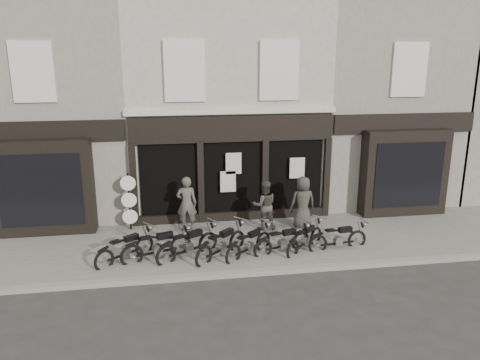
{
  "coord_description": "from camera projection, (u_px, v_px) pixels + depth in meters",
  "views": [
    {
      "loc": [
        -2.25,
        -12.93,
        5.99
      ],
      "look_at": [
        0.04,
        1.6,
        1.97
      ],
      "focal_mm": 35.0,
      "sensor_mm": 36.0,
      "label": 1
    }
  ],
  "objects": [
    {
      "name": "motorcycle_0",
      "position": [
        126.0,
        251.0,
        13.68
      ],
      "size": [
        1.72,
        1.49,
        0.98
      ],
      "rotation": [
        0.0,
        0.0,
        0.69
      ],
      "color": "black",
      "rests_on": "ground"
    },
    {
      "name": "pavement",
      "position": [
        242.0,
        243.0,
        15.08
      ],
      "size": [
        30.0,
        4.2,
        0.12
      ],
      "primitive_type": "cube",
      "color": "#635E57",
      "rests_on": "ground_plane"
    },
    {
      "name": "neighbour_left",
      "position": [
        57.0,
        105.0,
        17.83
      ],
      "size": [
        5.6,
        6.73,
        8.34
      ],
      "color": "gray",
      "rests_on": "ground"
    },
    {
      "name": "neighbour_right",
      "position": [
        372.0,
        100.0,
        19.74
      ],
      "size": [
        5.6,
        6.73,
        8.34
      ],
      "color": "gray",
      "rests_on": "ground"
    },
    {
      "name": "kerb",
      "position": [
        255.0,
        273.0,
        13.03
      ],
      "size": [
        30.0,
        0.25,
        0.13
      ],
      "primitive_type": "cube",
      "color": "gray",
      "rests_on": "ground_plane"
    },
    {
      "name": "motorcycle_1",
      "position": [
        158.0,
        248.0,
        13.76
      ],
      "size": [
        2.11,
        1.0,
        1.05
      ],
      "rotation": [
        0.0,
        0.0,
        0.33
      ],
      "color": "black",
      "rests_on": "ground"
    },
    {
      "name": "central_building",
      "position": [
        222.0,
        102.0,
        18.83
      ],
      "size": [
        7.3,
        6.22,
        8.34
      ],
      "color": "#BDB8A2",
      "rests_on": "ground"
    },
    {
      "name": "motorcycle_6",
      "position": [
        305.0,
        241.0,
        14.44
      ],
      "size": [
        1.6,
        1.49,
        0.94
      ],
      "rotation": [
        0.0,
        0.0,
        0.73
      ],
      "color": "black",
      "rests_on": "ground"
    },
    {
      "name": "motorcycle_5",
      "position": [
        283.0,
        243.0,
        14.24
      ],
      "size": [
        1.91,
        0.87,
        0.95
      ],
      "rotation": [
        0.0,
        0.0,
        0.31
      ],
      "color": "black",
      "rests_on": "ground"
    },
    {
      "name": "motorcycle_2",
      "position": [
        188.0,
        247.0,
        13.89
      ],
      "size": [
        1.96,
        1.38,
        1.04
      ],
      "rotation": [
        0.0,
        0.0,
        0.55
      ],
      "color": "black",
      "rests_on": "ground"
    },
    {
      "name": "man_left",
      "position": [
        187.0,
        203.0,
        15.79
      ],
      "size": [
        0.72,
        0.5,
        1.88
      ],
      "primitive_type": "imported",
      "rotation": [
        0.0,
        0.0,
        3.07
      ],
      "color": "#4F4640",
      "rests_on": "pavement"
    },
    {
      "name": "ground_plane",
      "position": [
        247.0,
        256.0,
        14.23
      ],
      "size": [
        90.0,
        90.0,
        0.0
      ],
      "primitive_type": "plane",
      "color": "#2D2B28",
      "rests_on": "ground"
    },
    {
      "name": "advert_sign_post",
      "position": [
        129.0,
        205.0,
        15.8
      ],
      "size": [
        0.51,
        0.33,
        2.1
      ],
      "rotation": [
        0.0,
        0.0,
        0.02
      ],
      "color": "black",
      "rests_on": "ground"
    },
    {
      "name": "man_centre",
      "position": [
        264.0,
        205.0,
        15.9
      ],
      "size": [
        0.86,
        0.68,
        1.7
      ],
      "primitive_type": "imported",
      "rotation": [
        0.0,
        0.0,
        3.1
      ],
      "color": "#3D3831",
      "rests_on": "pavement"
    },
    {
      "name": "motorcycle_3",
      "position": [
        221.0,
        246.0,
        13.92
      ],
      "size": [
        1.77,
        1.65,
        1.04
      ],
      "rotation": [
        0.0,
        0.0,
        0.74
      ],
      "color": "black",
      "rests_on": "ground"
    },
    {
      "name": "motorcycle_7",
      "position": [
        338.0,
        240.0,
        14.47
      ],
      "size": [
        1.97,
        0.57,
        0.95
      ],
      "rotation": [
        0.0,
        0.0,
        0.14
      ],
      "color": "black",
      "rests_on": "ground"
    },
    {
      "name": "motorcycle_4",
      "position": [
        249.0,
        246.0,
        14.04
      ],
      "size": [
        1.68,
        1.44,
        0.96
      ],
      "rotation": [
        0.0,
        0.0,
        0.68
      ],
      "color": "black",
      "rests_on": "ground"
    },
    {
      "name": "man_right",
      "position": [
        303.0,
        202.0,
        16.05
      ],
      "size": [
        0.92,
        0.64,
        1.8
      ],
      "primitive_type": "imported",
      "rotation": [
        0.0,
        0.0,
        3.22
      ],
      "color": "#37332E",
      "rests_on": "pavement"
    }
  ]
}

